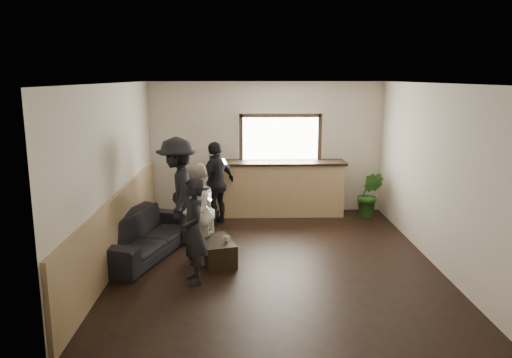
{
  "coord_description": "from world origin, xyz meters",
  "views": [
    {
      "loc": [
        -0.48,
        -7.64,
        2.9
      ],
      "look_at": [
        -0.28,
        0.4,
        1.24
      ],
      "focal_mm": 35.0,
      "sensor_mm": 36.0,
      "label": 1
    }
  ],
  "objects_px": {
    "sofa": "(143,235)",
    "person_d": "(216,183)",
    "cup_a": "(208,233)",
    "person_c": "(178,192)",
    "person_b": "(197,211)",
    "bar_counter": "(281,185)",
    "cup_b": "(227,239)",
    "coffee_table": "(217,251)",
    "potted_plant": "(370,194)",
    "person_a": "(194,231)"
  },
  "relations": [
    {
      "from": "bar_counter",
      "to": "cup_b",
      "type": "distance_m",
      "value": 3.09
    },
    {
      "from": "person_c",
      "to": "person_b",
      "type": "bearing_deg",
      "value": 22.32
    },
    {
      "from": "potted_plant",
      "to": "person_c",
      "type": "relative_size",
      "value": 0.51
    },
    {
      "from": "bar_counter",
      "to": "person_b",
      "type": "bearing_deg",
      "value": -121.2
    },
    {
      "from": "bar_counter",
      "to": "potted_plant",
      "type": "xyz_separation_m",
      "value": [
        1.85,
        -0.24,
        -0.16
      ]
    },
    {
      "from": "person_d",
      "to": "person_c",
      "type": "bearing_deg",
      "value": 12.33
    },
    {
      "from": "bar_counter",
      "to": "person_c",
      "type": "xyz_separation_m",
      "value": [
        -1.93,
        -1.92,
        0.3
      ]
    },
    {
      "from": "person_a",
      "to": "sofa",
      "type": "bearing_deg",
      "value": -157.68
    },
    {
      "from": "cup_a",
      "to": "cup_b",
      "type": "bearing_deg",
      "value": -42.24
    },
    {
      "from": "person_a",
      "to": "potted_plant",
      "type": "bearing_deg",
      "value": 117.66
    },
    {
      "from": "sofa",
      "to": "person_d",
      "type": "relative_size",
      "value": 1.4
    },
    {
      "from": "coffee_table",
      "to": "person_c",
      "type": "height_order",
      "value": "person_c"
    },
    {
      "from": "cup_b",
      "to": "person_a",
      "type": "bearing_deg",
      "value": -122.71
    },
    {
      "from": "bar_counter",
      "to": "cup_a",
      "type": "bearing_deg",
      "value": -117.54
    },
    {
      "from": "cup_a",
      "to": "person_a",
      "type": "xyz_separation_m",
      "value": [
        -0.13,
        -0.97,
        0.34
      ]
    },
    {
      "from": "sofa",
      "to": "cup_a",
      "type": "xyz_separation_m",
      "value": [
        1.09,
        -0.19,
        0.08
      ]
    },
    {
      "from": "cup_a",
      "to": "person_d",
      "type": "height_order",
      "value": "person_d"
    },
    {
      "from": "cup_b",
      "to": "person_b",
      "type": "distance_m",
      "value": 0.7
    },
    {
      "from": "person_a",
      "to": "cup_a",
      "type": "bearing_deg",
      "value": 155.01
    },
    {
      "from": "cup_b",
      "to": "person_c",
      "type": "bearing_deg",
      "value": 131.61
    },
    {
      "from": "person_b",
      "to": "person_c",
      "type": "xyz_separation_m",
      "value": [
        -0.38,
        0.64,
        0.17
      ]
    },
    {
      "from": "coffee_table",
      "to": "cup_a",
      "type": "bearing_deg",
      "value": 124.82
    },
    {
      "from": "cup_a",
      "to": "person_a",
      "type": "distance_m",
      "value": 1.03
    },
    {
      "from": "bar_counter",
      "to": "cup_b",
      "type": "height_order",
      "value": "bar_counter"
    },
    {
      "from": "cup_b",
      "to": "potted_plant",
      "type": "relative_size",
      "value": 0.1
    },
    {
      "from": "cup_b",
      "to": "person_d",
      "type": "xyz_separation_m",
      "value": [
        -0.27,
        2.19,
        0.41
      ]
    },
    {
      "from": "bar_counter",
      "to": "person_b",
      "type": "xyz_separation_m",
      "value": [
        -1.55,
        -2.56,
        0.13
      ]
    },
    {
      "from": "cup_a",
      "to": "cup_b",
      "type": "distance_m",
      "value": 0.42
    },
    {
      "from": "person_c",
      "to": "person_d",
      "type": "bearing_deg",
      "value": 145.42
    },
    {
      "from": "sofa",
      "to": "cup_a",
      "type": "distance_m",
      "value": 1.1
    },
    {
      "from": "sofa",
      "to": "person_d",
      "type": "xyz_separation_m",
      "value": [
        1.12,
        1.73,
        0.49
      ]
    },
    {
      "from": "person_b",
      "to": "person_d",
      "type": "relative_size",
      "value": 0.93
    },
    {
      "from": "coffee_table",
      "to": "person_d",
      "type": "relative_size",
      "value": 0.5
    },
    {
      "from": "potted_plant",
      "to": "bar_counter",
      "type": "bearing_deg",
      "value": 172.61
    },
    {
      "from": "coffee_table",
      "to": "person_d",
      "type": "height_order",
      "value": "person_d"
    },
    {
      "from": "person_b",
      "to": "person_c",
      "type": "height_order",
      "value": "person_c"
    },
    {
      "from": "potted_plant",
      "to": "person_b",
      "type": "bearing_deg",
      "value": -145.73
    },
    {
      "from": "cup_b",
      "to": "person_a",
      "type": "xyz_separation_m",
      "value": [
        -0.44,
        -0.69,
        0.35
      ]
    },
    {
      "from": "person_d",
      "to": "cup_b",
      "type": "bearing_deg",
      "value": 45.66
    },
    {
      "from": "sofa",
      "to": "coffee_table",
      "type": "bearing_deg",
      "value": -90.38
    },
    {
      "from": "coffee_table",
      "to": "person_a",
      "type": "distance_m",
      "value": 0.99
    },
    {
      "from": "sofa",
      "to": "potted_plant",
      "type": "height_order",
      "value": "potted_plant"
    },
    {
      "from": "sofa",
      "to": "coffee_table",
      "type": "relative_size",
      "value": 2.77
    },
    {
      "from": "person_c",
      "to": "person_d",
      "type": "distance_m",
      "value": 1.36
    },
    {
      "from": "cup_b",
      "to": "person_d",
      "type": "height_order",
      "value": "person_d"
    },
    {
      "from": "sofa",
      "to": "person_a",
      "type": "relative_size",
      "value": 1.52
    },
    {
      "from": "bar_counter",
      "to": "cup_b",
      "type": "relative_size",
      "value": 28.56
    },
    {
      "from": "potted_plant",
      "to": "person_d",
      "type": "bearing_deg",
      "value": -171.65
    },
    {
      "from": "bar_counter",
      "to": "person_a",
      "type": "distance_m",
      "value": 3.89
    },
    {
      "from": "person_a",
      "to": "coffee_table",
      "type": "bearing_deg",
      "value": 142.92
    }
  ]
}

